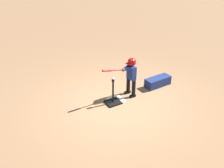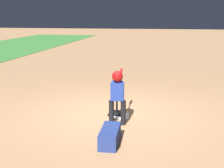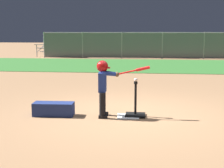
{
  "view_description": "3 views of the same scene",
  "coord_description": "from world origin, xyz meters",
  "px_view_note": "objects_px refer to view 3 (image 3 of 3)",
  "views": [
    {
      "loc": [
        3.26,
        5.19,
        3.97
      ],
      "look_at": [
        0.09,
        -0.16,
        0.58
      ],
      "focal_mm": 42.0,
      "sensor_mm": 36.0,
      "label": 1
    },
    {
      "loc": [
        -6.91,
        -1.23,
        2.32
      ],
      "look_at": [
        -0.63,
        -0.11,
        0.9
      ],
      "focal_mm": 50.0,
      "sensor_mm": 36.0,
      "label": 2
    },
    {
      "loc": [
        0.3,
        -6.44,
        1.73
      ],
      "look_at": [
        -0.39,
        -0.13,
        0.68
      ],
      "focal_mm": 50.0,
      "sensor_mm": 36.0,
      "label": 3
    }
  ],
  "objects_px": {
    "batting_tee": "(135,111)",
    "baseball": "(136,80)",
    "batter_child": "(104,81)",
    "bleachers_left_center": "(60,50)",
    "bleachers_far_right": "(164,51)",
    "equipment_bag": "(54,109)"
  },
  "relations": [
    {
      "from": "batting_tee",
      "to": "bleachers_far_right",
      "type": "distance_m",
      "value": 15.97
    },
    {
      "from": "equipment_bag",
      "to": "bleachers_left_center",
      "type": "bearing_deg",
      "value": 102.65
    },
    {
      "from": "batter_child",
      "to": "bleachers_left_center",
      "type": "relative_size",
      "value": 0.34
    },
    {
      "from": "baseball",
      "to": "equipment_bag",
      "type": "xyz_separation_m",
      "value": [
        -1.71,
        -0.15,
        -0.63
      ]
    },
    {
      "from": "batter_child",
      "to": "batting_tee",
      "type": "bearing_deg",
      "value": 10.34
    },
    {
      "from": "baseball",
      "to": "bleachers_left_center",
      "type": "xyz_separation_m",
      "value": [
        -5.98,
        15.7,
        -0.33
      ]
    },
    {
      "from": "equipment_bag",
      "to": "baseball",
      "type": "bearing_deg",
      "value": 2.52
    },
    {
      "from": "bleachers_far_right",
      "to": "equipment_bag",
      "type": "relative_size",
      "value": 3.85
    },
    {
      "from": "bleachers_left_center",
      "to": "equipment_bag",
      "type": "height_order",
      "value": "bleachers_left_center"
    },
    {
      "from": "bleachers_left_center",
      "to": "bleachers_far_right",
      "type": "xyz_separation_m",
      "value": [
        7.41,
        0.2,
        -0.0
      ]
    },
    {
      "from": "batting_tee",
      "to": "batter_child",
      "type": "distance_m",
      "value": 0.91
    },
    {
      "from": "batting_tee",
      "to": "batter_child",
      "type": "bearing_deg",
      "value": -169.66
    },
    {
      "from": "batting_tee",
      "to": "bleachers_far_right",
      "type": "height_order",
      "value": "bleachers_far_right"
    },
    {
      "from": "batter_child",
      "to": "equipment_bag",
      "type": "distance_m",
      "value": 1.23
    },
    {
      "from": "baseball",
      "to": "bleachers_far_right",
      "type": "distance_m",
      "value": 15.97
    },
    {
      "from": "batting_tee",
      "to": "equipment_bag",
      "type": "relative_size",
      "value": 0.87
    },
    {
      "from": "batting_tee",
      "to": "baseball",
      "type": "xyz_separation_m",
      "value": [
        0.0,
        0.0,
        0.66
      ]
    },
    {
      "from": "baseball",
      "to": "bleachers_far_right",
      "type": "bearing_deg",
      "value": 84.87
    },
    {
      "from": "baseball",
      "to": "batting_tee",
      "type": "bearing_deg",
      "value": 180.0
    },
    {
      "from": "bleachers_far_right",
      "to": "equipment_bag",
      "type": "xyz_separation_m",
      "value": [
        -3.14,
        -16.05,
        -0.3
      ]
    },
    {
      "from": "batter_child",
      "to": "bleachers_far_right",
      "type": "distance_m",
      "value": 16.16
    },
    {
      "from": "batter_child",
      "to": "baseball",
      "type": "xyz_separation_m",
      "value": [
        0.64,
        0.12,
        0.02
      ]
    }
  ]
}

